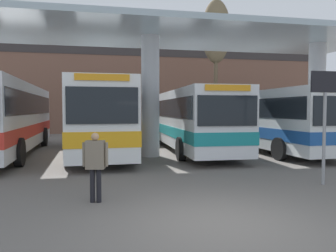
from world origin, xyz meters
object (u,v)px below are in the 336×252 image
(transit_bus_right_bay, at_px, (189,118))
(info_sign_platform, at_px, (325,105))
(transit_bus_far_right_bay, at_px, (267,118))
(poplar_tree_behind_left, at_px, (216,33))
(transit_bus_left_bay, at_px, (7,116))
(transit_bus_center_bay, at_px, (101,116))
(pedestrian_waiting, at_px, (95,160))

(transit_bus_right_bay, relative_size, info_sign_platform, 3.59)
(transit_bus_far_right_bay, height_order, poplar_tree_behind_left, poplar_tree_behind_left)
(transit_bus_left_bay, height_order, transit_bus_center_bay, transit_bus_center_bay)
(transit_bus_center_bay, relative_size, info_sign_platform, 3.16)
(transit_bus_left_bay, xyz_separation_m, pedestrian_waiting, (4.28, -9.15, -0.88))
(transit_bus_far_right_bay, relative_size, pedestrian_waiting, 6.42)
(transit_bus_far_right_bay, height_order, info_sign_platform, info_sign_platform)
(transit_bus_center_bay, bearing_deg, info_sign_platform, 128.05)
(transit_bus_center_bay, relative_size, transit_bus_right_bay, 0.88)
(transit_bus_right_bay, relative_size, transit_bus_far_right_bay, 1.12)
(info_sign_platform, relative_size, pedestrian_waiting, 2.00)
(pedestrian_waiting, bearing_deg, transit_bus_right_bay, 74.21)
(transit_bus_center_bay, height_order, transit_bus_right_bay, transit_bus_center_bay)
(transit_bus_left_bay, height_order, transit_bus_right_bay, transit_bus_left_bay)
(transit_bus_center_bay, height_order, info_sign_platform, transit_bus_center_bay)
(transit_bus_far_right_bay, distance_m, poplar_tree_behind_left, 10.39)
(transit_bus_center_bay, xyz_separation_m, transit_bus_far_right_bay, (8.54, -0.23, -0.14))
(transit_bus_far_right_bay, bearing_deg, poplar_tree_behind_left, -92.69)
(transit_bus_far_right_bay, xyz_separation_m, pedestrian_waiting, (-8.64, -8.08, -0.72))
(transit_bus_center_bay, relative_size, pedestrian_waiting, 6.33)
(poplar_tree_behind_left, bearing_deg, transit_bus_far_right_bay, -90.95)
(transit_bus_right_bay, bearing_deg, transit_bus_far_right_bay, 166.15)
(transit_bus_far_right_bay, bearing_deg, info_sign_platform, 71.59)
(transit_bus_left_bay, distance_m, pedestrian_waiting, 10.14)
(transit_bus_center_bay, relative_size, transit_bus_far_right_bay, 0.99)
(transit_bus_right_bay, distance_m, info_sign_platform, 8.76)
(transit_bus_center_bay, distance_m, info_sign_platform, 9.99)
(transit_bus_left_bay, distance_m, transit_bus_right_bay, 8.97)
(pedestrian_waiting, bearing_deg, info_sign_platform, 16.45)
(transit_bus_left_bay, xyz_separation_m, poplar_tree_behind_left, (13.05, 7.21, 6.12))
(transit_bus_left_bay, relative_size, transit_bus_far_right_bay, 1.19)
(transit_bus_right_bay, bearing_deg, pedestrian_waiting, 63.91)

